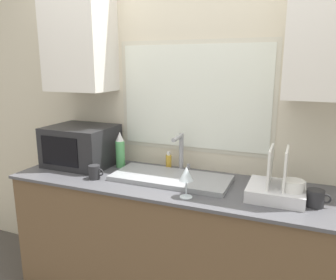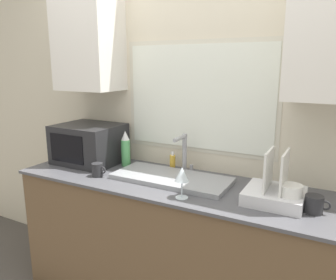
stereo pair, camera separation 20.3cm
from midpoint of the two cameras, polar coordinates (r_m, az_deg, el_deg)
countertop at (r=2.32m, az=-1.03°, el=-17.98°), size 2.22×0.65×0.91m
wall_back at (r=2.28m, az=1.91°, el=6.70°), size 6.00×0.38×2.60m
sink_basin at (r=2.15m, az=-2.25°, el=-6.68°), size 0.77×0.34×0.03m
faucet at (r=2.26m, az=-0.33°, el=-1.81°), size 0.08×0.17×0.27m
microwave at (r=2.56m, az=-17.10°, el=-0.96°), size 0.47×0.40×0.29m
dish_rack at (r=1.92m, az=15.74°, el=-8.08°), size 0.31×0.30×0.29m
spray_bottle at (r=2.43m, az=-10.71°, el=-1.79°), size 0.07×0.07×0.26m
soap_bottle at (r=2.35m, az=-2.36°, el=-3.82°), size 0.04×0.04×0.13m
mug_near_sink at (r=2.24m, az=-15.24°, el=-5.46°), size 0.11×0.08×0.09m
wine_glass at (r=1.84m, az=0.04°, el=-6.10°), size 0.08×0.08×0.18m
mug_by_rack at (r=1.88m, az=21.53°, el=-9.47°), size 0.12×0.09×0.09m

